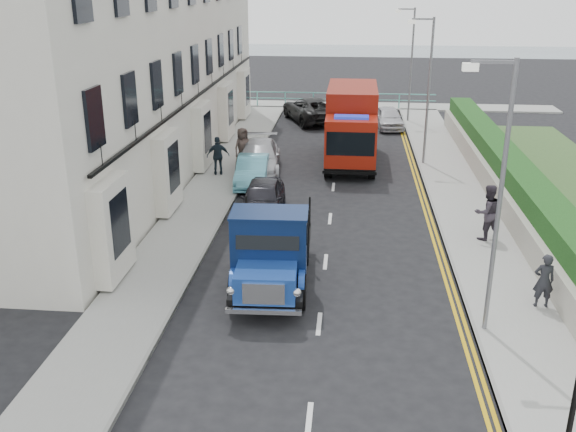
{
  "coord_description": "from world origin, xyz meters",
  "views": [
    {
      "loc": [
        0.64,
        -17.03,
        8.67
      ],
      "look_at": [
        -1.27,
        2.4,
        1.4
      ],
      "focal_mm": 40.0,
      "sensor_mm": 36.0,
      "label": 1
    }
  ],
  "objects_px": {
    "parked_car_front": "(262,198)",
    "pedestrian_east_near": "(544,281)",
    "lamp_near": "(496,186)",
    "bedford_lorry": "(270,256)",
    "lamp_far": "(410,58)",
    "lamp_mid": "(427,83)",
    "red_lorry": "(351,124)"
  },
  "relations": [
    {
      "from": "parked_car_front",
      "to": "pedestrian_east_near",
      "type": "height_order",
      "value": "pedestrian_east_near"
    },
    {
      "from": "lamp_near",
      "to": "pedestrian_east_near",
      "type": "bearing_deg",
      "value": 35.96
    },
    {
      "from": "bedford_lorry",
      "to": "lamp_far",
      "type": "bearing_deg",
      "value": 74.54
    },
    {
      "from": "bedford_lorry",
      "to": "lamp_mid",
      "type": "bearing_deg",
      "value": 66.04
    },
    {
      "from": "lamp_far",
      "to": "lamp_mid",
      "type": "bearing_deg",
      "value": -90.0
    },
    {
      "from": "red_lorry",
      "to": "parked_car_front",
      "type": "relative_size",
      "value": 1.76
    },
    {
      "from": "lamp_far",
      "to": "bedford_lorry",
      "type": "height_order",
      "value": "lamp_far"
    },
    {
      "from": "lamp_near",
      "to": "lamp_mid",
      "type": "bearing_deg",
      "value": 90.0
    },
    {
      "from": "lamp_far",
      "to": "red_lorry",
      "type": "distance_m",
      "value": 10.57
    },
    {
      "from": "red_lorry",
      "to": "pedestrian_east_near",
      "type": "relative_size",
      "value": 4.47
    },
    {
      "from": "red_lorry",
      "to": "pedestrian_east_near",
      "type": "distance_m",
      "value": 15.83
    },
    {
      "from": "bedford_lorry",
      "to": "red_lorry",
      "type": "bearing_deg",
      "value": 79.03
    },
    {
      "from": "lamp_mid",
      "to": "lamp_far",
      "type": "xyz_separation_m",
      "value": [
        0.0,
        10.0,
        0.0
      ]
    },
    {
      "from": "lamp_near",
      "to": "lamp_far",
      "type": "xyz_separation_m",
      "value": [
        0.0,
        26.0,
        0.0
      ]
    },
    {
      "from": "bedford_lorry",
      "to": "pedestrian_east_near",
      "type": "relative_size",
      "value": 3.49
    },
    {
      "from": "lamp_far",
      "to": "pedestrian_east_near",
      "type": "bearing_deg",
      "value": -85.62
    },
    {
      "from": "lamp_mid",
      "to": "bedford_lorry",
      "type": "distance_m",
      "value": 15.67
    },
    {
      "from": "red_lorry",
      "to": "pedestrian_east_near",
      "type": "height_order",
      "value": "red_lorry"
    },
    {
      "from": "lamp_near",
      "to": "parked_car_front",
      "type": "bearing_deg",
      "value": 129.77
    },
    {
      "from": "pedestrian_east_near",
      "to": "bedford_lorry",
      "type": "bearing_deg",
      "value": -3.8
    },
    {
      "from": "lamp_far",
      "to": "red_lorry",
      "type": "xyz_separation_m",
      "value": [
        -3.47,
        -9.77,
        -2.05
      ]
    },
    {
      "from": "parked_car_front",
      "to": "lamp_far",
      "type": "bearing_deg",
      "value": 67.82
    },
    {
      "from": "lamp_far",
      "to": "red_lorry",
      "type": "relative_size",
      "value": 1.0
    },
    {
      "from": "bedford_lorry",
      "to": "parked_car_front",
      "type": "distance_m",
      "value": 6.61
    },
    {
      "from": "lamp_mid",
      "to": "bedford_lorry",
      "type": "xyz_separation_m",
      "value": [
        -5.69,
        -14.32,
        -2.83
      ]
    },
    {
      "from": "lamp_mid",
      "to": "bedford_lorry",
      "type": "relative_size",
      "value": 1.28
    },
    {
      "from": "red_lorry",
      "to": "parked_car_front",
      "type": "bearing_deg",
      "value": -112.21
    },
    {
      "from": "lamp_mid",
      "to": "parked_car_front",
      "type": "distance_m",
      "value": 10.89
    },
    {
      "from": "lamp_near",
      "to": "red_lorry",
      "type": "height_order",
      "value": "lamp_near"
    },
    {
      "from": "parked_car_front",
      "to": "bedford_lorry",
      "type": "bearing_deg",
      "value": -81.54
    },
    {
      "from": "lamp_mid",
      "to": "parked_car_front",
      "type": "height_order",
      "value": "lamp_mid"
    },
    {
      "from": "bedford_lorry",
      "to": "lamp_near",
      "type": "bearing_deg",
      "value": -18.72
    }
  ]
}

